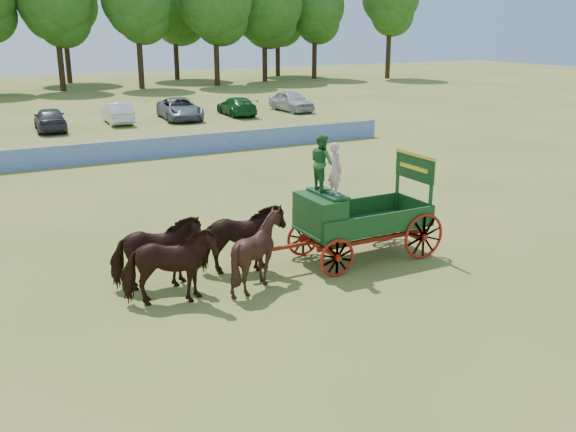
# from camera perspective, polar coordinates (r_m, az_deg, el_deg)

# --- Properties ---
(ground) EXTENTS (160.00, 160.00, 0.00)m
(ground) POSITION_cam_1_polar(r_m,az_deg,el_deg) (19.21, 9.46, -3.93)
(ground) COLOR olive
(ground) RESTS_ON ground
(horse_lead_left) EXTENTS (2.54, 1.62, 1.98)m
(horse_lead_left) POSITION_cam_1_polar(r_m,az_deg,el_deg) (16.01, -10.49, -4.46)
(horse_lead_left) COLOR black
(horse_lead_left) RESTS_ON ground
(horse_lead_right) EXTENTS (2.50, 1.48, 1.98)m
(horse_lead_right) POSITION_cam_1_polar(r_m,az_deg,el_deg) (17.00, -11.63, -3.26)
(horse_lead_right) COLOR black
(horse_lead_right) RESTS_ON ground
(horse_wheel_left) EXTENTS (2.07, 1.91, 1.99)m
(horse_wheel_left) POSITION_cam_1_polar(r_m,az_deg,el_deg) (16.81, -2.68, -3.13)
(horse_wheel_left) COLOR black
(horse_wheel_left) RESTS_ON ground
(horse_wheel_right) EXTENTS (2.53, 1.57, 1.98)m
(horse_wheel_right) POSITION_cam_1_polar(r_m,az_deg,el_deg) (17.76, -4.20, -2.07)
(horse_wheel_right) COLOR black
(horse_wheel_right) RESTS_ON ground
(farm_dray) EXTENTS (5.99, 2.00, 3.75)m
(farm_dray) POSITION_cam_1_polar(r_m,az_deg,el_deg) (18.48, 4.82, 0.77)
(farm_dray) COLOR #A11310
(farm_dray) RESTS_ON ground
(sponsor_banner) EXTENTS (26.00, 0.08, 1.05)m
(sponsor_banner) POSITION_cam_1_polar(r_m,az_deg,el_deg) (34.28, -10.44, 6.08)
(sponsor_banner) COLOR #1E47A5
(sponsor_banner) RESTS_ON ground
(parked_cars) EXTENTS (41.40, 7.41, 1.62)m
(parked_cars) POSITION_cam_1_polar(r_m,az_deg,el_deg) (45.12, -20.33, 8.14)
(parked_cars) COLOR silver
(parked_cars) RESTS_ON ground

